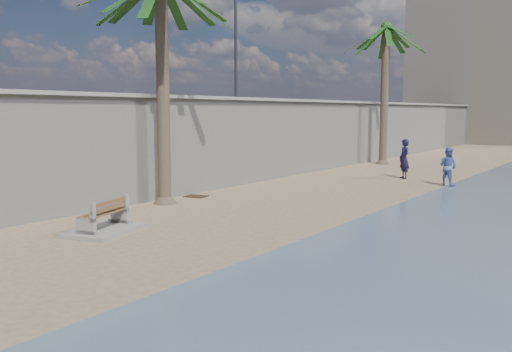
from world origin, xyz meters
The scene contains 10 objects.
ground_plane centered at (0.00, 0.00, 0.00)m, with size 140.00×140.00×0.00m, color #9C8060.
seawall centered at (-5.20, 20.00, 1.75)m, with size 0.45×70.00×3.50m, color gray.
wall_cap centered at (-5.20, 20.00, 3.55)m, with size 0.80×70.00×0.12m, color gray.
bench_far centered at (-2.48, 3.16, 0.35)m, with size 1.81×2.23×0.81m.
palm_back centered at (-3.78, 24.10, 7.61)m, with size 5.00×5.00×8.63m.
streetlight centered at (-5.10, 12.00, 6.64)m, with size 0.28×0.28×5.12m.
person_a centered at (-0.31, 18.21, 1.03)m, with size 0.74×0.50×2.06m, color #171232.
person_b centered at (2.00, 16.98, 0.88)m, with size 0.85×0.66×1.76m, color #5261AA.
debris_c centered at (-4.45, 8.81, 0.01)m, with size 0.75×0.60×0.03m, color #382616.
debris_d centered at (-2.84, 3.25, 0.01)m, with size 0.48×0.38×0.03m, color #382616.
Camera 1 is at (8.50, -5.49, 3.05)m, focal length 38.00 mm.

